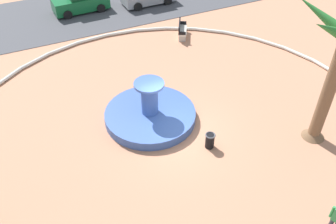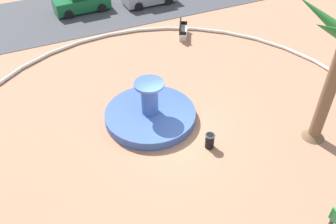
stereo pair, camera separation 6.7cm
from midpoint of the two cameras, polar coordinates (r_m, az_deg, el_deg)
ground_plane at (r=16.87m, az=1.13°, el=-3.24°), size 80.00×80.00×0.00m
plaza_curb at (r=16.80m, az=1.14°, el=-2.99°), size 20.86×20.86×0.20m
street_asphalt at (r=28.82m, az=-12.50°, el=15.37°), size 48.00×8.00×0.03m
fountain at (r=17.41m, az=-2.93°, el=-0.33°), size 4.37×4.37×2.13m
bench_west at (r=24.40m, az=2.16°, el=12.54°), size 1.21×1.64×1.00m
trash_bin at (r=16.04m, az=6.49°, el=-4.45°), size 0.46×0.46×0.73m
person_cyclist_helmet at (r=13.88m, az=24.85°, el=-15.12°), size 0.31×0.50×1.69m
parked_car_leftmost at (r=28.50m, az=-13.64°, el=16.60°), size 4.05×2.02×1.67m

